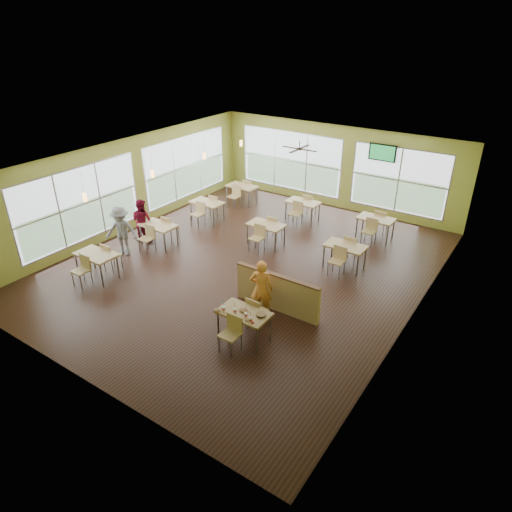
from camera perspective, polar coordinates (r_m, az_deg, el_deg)
name	(u,v)px	position (r m, az deg, el deg)	size (l,w,h in m)	color
room	(247,217)	(13.27, -1.13, 4.94)	(12.00, 12.04, 3.20)	black
window_bays	(236,178)	(17.11, -2.52, 9.76)	(9.24, 10.24, 2.38)	white
main_table	(244,316)	(10.57, -1.50, -7.54)	(1.22, 1.52, 0.87)	tan
half_wall_divider	(277,292)	(11.64, 2.64, -4.55)	(2.40, 0.14, 1.04)	tan
dining_tables	(251,220)	(15.50, -0.66, 4.49)	(6.92, 8.72, 0.87)	tan
pendant_lights	(178,165)	(15.41, -9.67, 11.17)	(0.11, 7.31, 0.86)	#2D2119
ceiling_fan	(299,149)	(15.27, 5.45, 13.20)	(1.25, 1.25, 0.29)	#2D2119
tv_backwall	(382,153)	(17.29, 15.53, 12.35)	(1.00, 0.07, 0.60)	black
man_plaid	(261,288)	(11.30, 0.65, -4.08)	(0.57, 0.37, 1.56)	#DC4818
patron_maroon	(142,221)	(15.65, -14.08, 4.32)	(0.72, 0.56, 1.49)	maroon
patron_grey	(121,231)	(14.85, -16.49, 2.98)	(1.05, 0.60, 1.62)	slate
cup_blue	(224,309)	(10.51, -4.08, -6.59)	(0.10, 0.10, 0.35)	white
cup_yellow	(235,311)	(10.43, -2.66, -6.84)	(0.09, 0.09, 0.34)	white
cup_red_near	(246,315)	(10.30, -1.27, -7.35)	(0.09, 0.09, 0.31)	white
cup_red_far	(251,319)	(10.15, -0.66, -7.94)	(0.09, 0.09, 0.31)	white
food_basket	(261,315)	(10.35, 0.63, -7.36)	(0.24, 0.24, 0.05)	black
ketchup_cup	(253,323)	(10.14, -0.39, -8.32)	(0.06, 0.06, 0.02)	#B11A16
wrapper_left	(217,310)	(10.57, -4.87, -6.73)	(0.17, 0.15, 0.04)	#9C724B
wrapper_mid	(243,310)	(10.52, -1.58, -6.78)	(0.21, 0.19, 0.05)	#9C724B
wrapper_right	(247,320)	(10.22, -1.07, -7.97)	(0.13, 0.12, 0.03)	#9C724B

